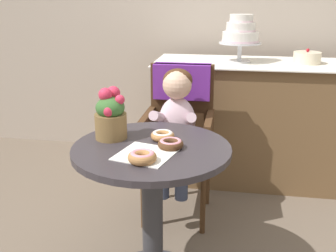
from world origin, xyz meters
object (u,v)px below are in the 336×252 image
at_px(flower_vase, 111,116).
at_px(tiered_cake_stand, 241,33).
at_px(seated_child, 176,118).
at_px(donut_mid, 142,157).
at_px(cafe_table, 152,189).
at_px(donut_front, 171,144).
at_px(donut_side, 163,135).
at_px(round_layer_cake, 307,58).
at_px(wicker_chair, 180,116).

xyz_separation_m(flower_vase, tiered_cake_stand, (0.59, 1.22, 0.27)).
bearing_deg(tiered_cake_stand, seated_child, -115.93).
bearing_deg(tiered_cake_stand, donut_mid, -104.21).
height_order(cafe_table, donut_front, donut_front).
relative_size(donut_side, round_layer_cake, 0.59).
distance_m(donut_mid, tiered_cake_stand, 1.57).
height_order(seated_child, donut_front, seated_child).
bearing_deg(donut_front, cafe_table, 175.66).
bearing_deg(seated_child, donut_mid, -91.94).
bearing_deg(donut_front, donut_mid, -116.66).
height_order(seated_child, flower_vase, flower_vase).
relative_size(wicker_chair, seated_child, 1.31).
height_order(wicker_chair, tiered_cake_stand, tiered_cake_stand).
bearing_deg(donut_mid, flower_vase, 129.06).
bearing_deg(seated_child, flower_vase, -115.06).
xyz_separation_m(cafe_table, wicker_chair, (0.03, 0.74, 0.13)).
relative_size(donut_side, tiered_cake_stand, 0.34).
distance_m(cafe_table, donut_mid, 0.30).
bearing_deg(donut_mid, seated_child, 88.06).
bearing_deg(flower_vase, cafe_table, -20.13).
distance_m(cafe_table, donut_front, 0.25).
relative_size(donut_front, round_layer_cake, 0.61).
bearing_deg(donut_front, wicker_chair, 94.77).
relative_size(wicker_chair, donut_side, 8.50).
distance_m(wicker_chair, donut_mid, 0.93).
height_order(cafe_table, flower_vase, flower_vase).
bearing_deg(flower_vase, donut_side, 4.44).
xyz_separation_m(seated_child, flower_vase, (-0.24, -0.50, 0.15)).
bearing_deg(round_layer_cake, flower_vase, -130.57).
xyz_separation_m(wicker_chair, donut_front, (0.06, -0.74, 0.10)).
xyz_separation_m(seated_child, tiered_cake_stand, (0.35, 0.72, 0.42)).
distance_m(wicker_chair, donut_side, 0.65).
height_order(donut_front, donut_side, same).
height_order(wicker_chair, donut_side, wicker_chair).
height_order(donut_mid, donut_side, donut_mid).
distance_m(seated_child, round_layer_cake, 1.13).
xyz_separation_m(cafe_table, donut_side, (0.03, 0.10, 0.23)).
distance_m(wicker_chair, flower_vase, 0.73).
bearing_deg(cafe_table, seated_child, 87.42).
bearing_deg(donut_front, seated_child, 96.02).
bearing_deg(donut_mid, round_layer_cake, 60.46).
relative_size(seated_child, tiered_cake_stand, 2.19).
height_order(cafe_table, donut_mid, donut_mid).
relative_size(wicker_chair, donut_front, 8.26).
bearing_deg(donut_front, round_layer_cake, 60.09).
bearing_deg(cafe_table, round_layer_cake, 57.15).
bearing_deg(donut_mid, tiered_cake_stand, 75.79).
distance_m(donut_mid, flower_vase, 0.34).
bearing_deg(flower_vase, donut_front, -15.67).
bearing_deg(tiered_cake_stand, donut_front, -102.40).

